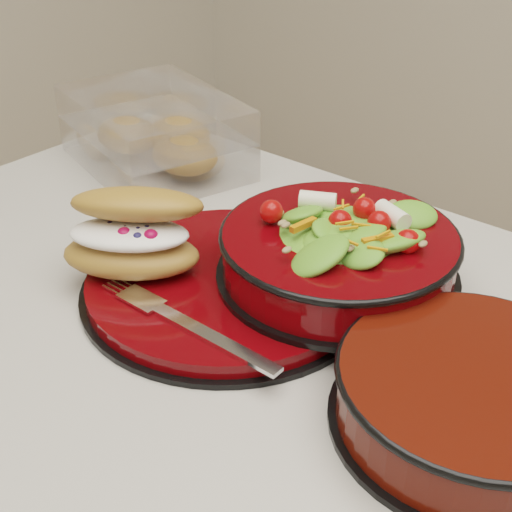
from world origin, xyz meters
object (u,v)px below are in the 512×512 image
Objects in this scene: croissant at (134,234)px; pastry_box at (156,134)px; dinner_plate at (228,283)px; extra_bowl at (474,396)px; salad_bowl at (339,245)px; fork at (190,325)px.

croissant reaches higher than pastry_box.
extra_bowl reaches higher than dinner_plate.
extra_bowl is (0.55, -0.19, -0.01)m from pastry_box.
croissant is 0.30m from pastry_box.
fork is (-0.05, -0.15, -0.03)m from salad_bowl.
fork is 0.40m from pastry_box.
pastry_box is (-0.20, 0.22, -0.02)m from croissant.
dinner_plate is 0.10m from croissant.
pastry_box is at bearing 50.43° from fork.
salad_bowl is 1.54× the size of croissant.
pastry_box is at bearing 148.55° from dinner_plate.
extra_bowl is (0.27, -0.02, 0.02)m from dinner_plate.
salad_bowl is 0.20m from croissant.
dinner_plate is 1.58× the size of fork.
salad_bowl is 0.20m from extra_bowl.
salad_bowl reaches higher than dinner_plate.
dinner_plate is 0.12m from salad_bowl.
salad_bowl is (0.08, 0.07, 0.05)m from dinner_plate.
croissant is 0.83× the size of fork.
croissant is at bearing -174.73° from extra_bowl.
extra_bowl is (0.23, 0.07, 0.01)m from fork.
extra_bowl reaches higher than fork.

